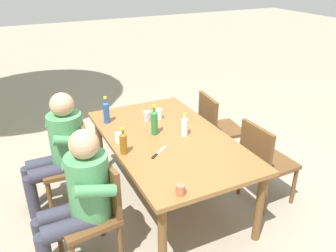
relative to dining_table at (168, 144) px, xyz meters
The scene contains 19 objects.
ground_plane 0.66m from the dining_table, ahead, with size 24.00×24.00×0.00m, color gray.
dining_table is the anchor object (origin of this frame).
chair_far_right 0.95m from the dining_table, 64.01° to the left, with size 0.47×0.47×0.87m.
chair_far_left 0.94m from the dining_table, 115.81° to the left, with size 0.49×0.49×0.87m.
chair_near_left 0.95m from the dining_table, 116.47° to the right, with size 0.45×0.45×0.87m.
chair_near_right 0.95m from the dining_table, 63.19° to the right, with size 0.49×0.49×0.87m.
person_in_white_shirt 1.03m from the dining_table, 66.35° to the left, with size 0.47×0.61×1.18m.
person_in_plaid_shirt 1.03m from the dining_table, 113.65° to the left, with size 0.47×0.61×1.18m.
bottle_blue 0.74m from the dining_table, 36.09° to the left, with size 0.06×0.06×0.28m.
bottle_green 0.25m from the dining_table, 35.68° to the left, with size 0.06×0.06×0.30m.
bottle_clear 0.24m from the dining_table, 100.02° to the right, with size 0.06×0.06×0.23m.
bottle_amber 0.52m from the dining_table, 101.89° to the left, with size 0.06×0.06×0.25m.
cup_white 0.48m from the dining_table, 74.76° to the left, with size 0.08×0.08×0.09m, color white.
cup_terracotta 0.89m from the dining_table, 159.67° to the left, with size 0.07×0.07×0.08m, color #BC6B47.
cup_steel 0.45m from the dining_table, ahead, with size 0.08×0.08×0.11m, color #B2B7BC.
cup_glass 0.46m from the dining_table, 13.50° to the right, with size 0.07×0.07×0.11m, color silver.
table_knife 0.32m from the dining_table, 137.93° to the left, with size 0.16×0.21×0.01m.
backpack_by_near_side 1.49m from the dining_table, 17.91° to the right, with size 0.30×0.21×0.46m.
backpack_by_far_side 1.39m from the dining_table, ahead, with size 0.28×0.21×0.48m.
Camera 1 is at (-2.61, 1.28, 2.25)m, focal length 36.93 mm.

